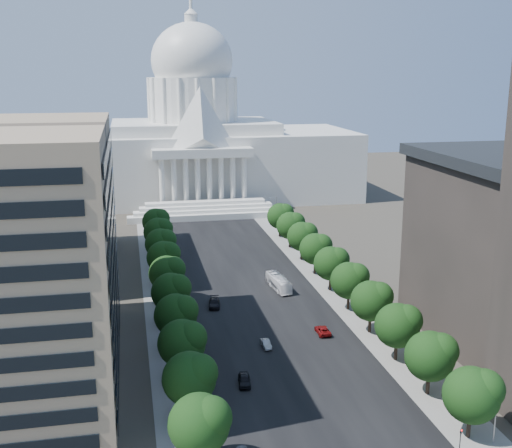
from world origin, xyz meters
TOP-DOWN VIEW (x-y plane):
  - road_asphalt at (0.00, 90.00)m, footprint 30.00×260.00m
  - sidewalk_left at (-19.00, 90.00)m, footprint 8.00×260.00m
  - sidewalk_right at (19.00, 90.00)m, footprint 8.00×260.00m
  - capitol at (0.00, 184.89)m, footprint 120.00×56.00m
  - office_block_left_far at (-48.00, 100.00)m, footprint 38.00×52.00m
  - tree_l_a at (-17.66, 11.81)m, footprint 7.79×7.60m
  - tree_l_b at (-17.66, 23.81)m, footprint 7.79×7.60m
  - tree_l_c at (-17.66, 35.81)m, footprint 7.79×7.60m
  - tree_l_d at (-17.66, 47.81)m, footprint 7.79×7.60m
  - tree_l_e at (-17.66, 59.81)m, footprint 7.79×7.60m
  - tree_l_f at (-17.66, 71.81)m, footprint 7.79×7.60m
  - tree_l_g at (-17.66, 83.81)m, footprint 7.79×7.60m
  - tree_l_h at (-17.66, 95.81)m, footprint 7.79×7.60m
  - tree_l_i at (-17.66, 107.81)m, footprint 7.79×7.60m
  - tree_l_j at (-17.66, 119.81)m, footprint 7.79×7.60m
  - tree_r_a at (18.34, 11.81)m, footprint 7.79×7.60m
  - tree_r_b at (18.34, 23.81)m, footprint 7.79×7.60m
  - tree_r_c at (18.34, 35.81)m, footprint 7.79×7.60m
  - tree_r_d at (18.34, 47.81)m, footprint 7.79×7.60m
  - tree_r_e at (18.34, 59.81)m, footprint 7.79×7.60m
  - tree_r_f at (18.34, 71.81)m, footprint 7.79×7.60m
  - tree_r_g at (18.34, 83.81)m, footprint 7.79×7.60m
  - tree_r_h at (18.34, 95.81)m, footprint 7.79×7.60m
  - tree_r_i at (18.34, 107.81)m, footprint 7.79×7.60m
  - tree_r_j at (18.34, 119.81)m, footprint 7.79×7.60m
  - traffic_signal_right at (14.50, 7.99)m, footprint 0.18×0.49m
  - streetlight_a at (19.90, 10.00)m, footprint 2.61×0.44m
  - streetlight_b at (19.90, 35.00)m, footprint 2.61×0.44m
  - streetlight_c at (19.90, 60.00)m, footprint 2.61×0.44m
  - streetlight_d at (19.90, 85.00)m, footprint 2.61×0.44m
  - streetlight_e at (19.90, 110.00)m, footprint 2.61×0.44m
  - streetlight_f at (19.90, 135.00)m, footprint 2.61×0.44m
  - car_dark_a at (-8.72, 32.29)m, footprint 2.41×4.83m
  - car_silver at (-2.45, 45.12)m, footprint 1.54×3.96m
  - car_red at (9.12, 48.84)m, footprint 2.37×4.95m
  - car_dark_b at (-8.72, 66.76)m, footprint 2.95×5.75m
  - city_bus at (6.87, 74.80)m, footprint 3.73×11.17m

SIDE VIEW (x-z plane):
  - road_asphalt at x=0.00m, z-range -0.01..0.01m
  - sidewalk_left at x=-19.00m, z-range -0.01..0.01m
  - sidewalk_right at x=19.00m, z-range -0.01..0.01m
  - car_silver at x=-2.45m, z-range 0.00..1.29m
  - car_red at x=9.12m, z-range 0.00..1.36m
  - car_dark_a at x=-8.72m, z-range 0.00..1.58m
  - car_dark_b at x=-8.72m, z-range 0.00..1.60m
  - city_bus at x=6.87m, z-range 0.00..3.05m
  - traffic_signal_right at x=14.50m, z-range 0.94..5.24m
  - streetlight_a at x=19.90m, z-range 1.32..10.32m
  - streetlight_b at x=19.90m, z-range 1.32..10.32m
  - streetlight_c at x=19.90m, z-range 1.32..10.32m
  - streetlight_d at x=19.90m, z-range 1.32..10.32m
  - streetlight_e at x=19.90m, z-range 1.32..10.32m
  - streetlight_f at x=19.90m, z-range 1.32..10.32m
  - tree_l_a at x=-17.66m, z-range 1.47..11.44m
  - tree_l_b at x=-17.66m, z-range 1.47..11.44m
  - tree_l_c at x=-17.66m, z-range 1.47..11.44m
  - tree_l_d at x=-17.66m, z-range 1.47..11.44m
  - tree_l_e at x=-17.66m, z-range 1.47..11.44m
  - tree_l_f at x=-17.66m, z-range 1.47..11.44m
  - tree_l_g at x=-17.66m, z-range 1.47..11.44m
  - tree_l_h at x=-17.66m, z-range 1.47..11.44m
  - tree_l_i at x=-17.66m, z-range 1.47..11.44m
  - tree_l_j at x=-17.66m, z-range 1.47..11.44m
  - tree_r_a at x=18.34m, z-range 1.47..11.44m
  - tree_r_b at x=18.34m, z-range 1.47..11.44m
  - tree_r_c at x=18.34m, z-range 1.47..11.44m
  - tree_r_d at x=18.34m, z-range 1.47..11.44m
  - tree_r_e at x=18.34m, z-range 1.47..11.44m
  - tree_r_f at x=18.34m, z-range 1.47..11.44m
  - tree_r_g at x=18.34m, z-range 1.47..11.44m
  - tree_r_h at x=18.34m, z-range 1.47..11.44m
  - tree_r_i at x=18.34m, z-range 1.47..11.44m
  - tree_r_j at x=18.34m, z-range 1.47..11.44m
  - office_block_left_far at x=-48.00m, z-range 0.00..30.00m
  - capitol at x=0.00m, z-range -16.49..56.51m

